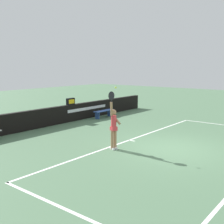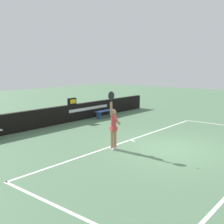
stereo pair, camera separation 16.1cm
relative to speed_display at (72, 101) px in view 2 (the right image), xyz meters
The scene contains 7 objects.
ground_plane 7.62m from the speed_display, 101.07° to the right, with size 60.00×60.00×0.00m, color #4E7151.
court_lines 8.08m from the speed_display, 100.41° to the right, with size 12.22×5.30×0.00m.
back_wall 1.60m from the speed_display, behind, with size 17.04×0.27×1.01m.
speed_display is the anchor object (origin of this frame).
tennis_player 6.35m from the speed_display, 118.04° to the right, with size 0.45×0.47×2.33m.
tennis_ball 6.61m from the speed_display, 117.84° to the right, with size 0.07×0.07×0.07m.
courtside_bench_near 2.44m from the speed_display, 18.73° to the right, with size 1.61×0.36×0.47m.
Camera 2 is at (-10.14, -5.18, 3.30)m, focal length 45.92 mm.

